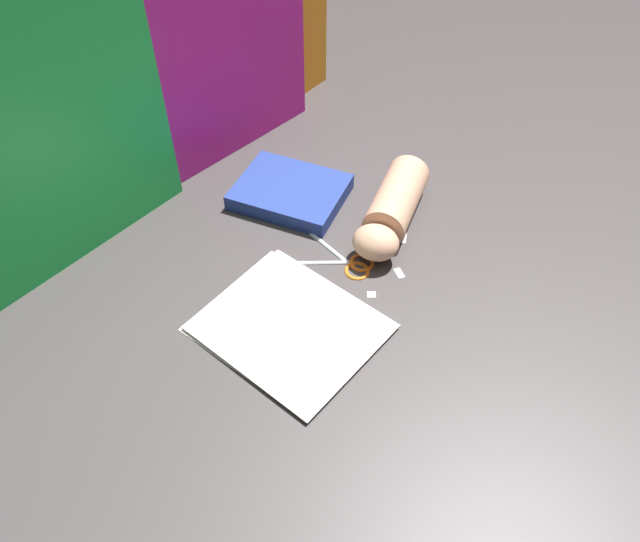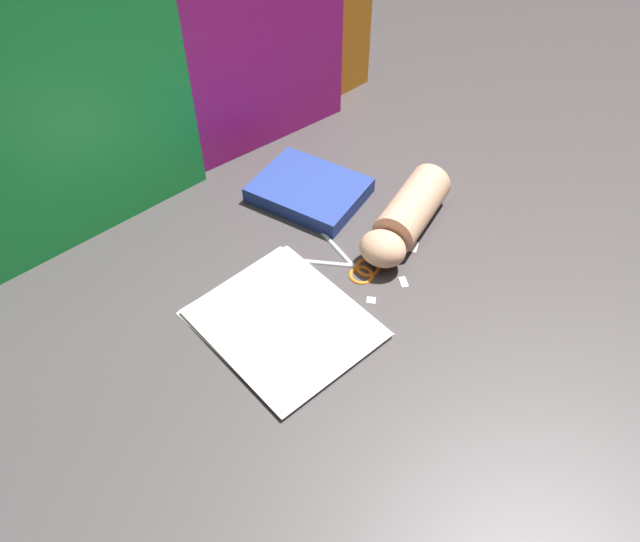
{
  "view_description": "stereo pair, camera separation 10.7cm",
  "coord_description": "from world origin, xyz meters",
  "px_view_note": "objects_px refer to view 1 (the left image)",
  "views": [
    {
      "loc": [
        -0.64,
        -0.39,
        0.85
      ],
      "look_at": [
        -0.04,
        0.03,
        0.06
      ],
      "focal_mm": 35.0,
      "sensor_mm": 36.0,
      "label": 1
    },
    {
      "loc": [
        -0.57,
        -0.47,
        0.85
      ],
      "look_at": [
        -0.04,
        0.03,
        0.06
      ],
      "focal_mm": 35.0,
      "sensor_mm": 36.0,
      "label": 2
    }
  ],
  "objects_px": {
    "paper_stack": "(290,326)",
    "scissors": "(344,260)",
    "hand_forearm": "(392,209)",
    "book_closed": "(290,192)"
  },
  "relations": [
    {
      "from": "paper_stack",
      "to": "scissors",
      "type": "xyz_separation_m",
      "value": [
        0.18,
        0.01,
        -0.0
      ]
    },
    {
      "from": "hand_forearm",
      "to": "scissors",
      "type": "bearing_deg",
      "value": 171.73
    },
    {
      "from": "book_closed",
      "to": "paper_stack",
      "type": "bearing_deg",
      "value": -143.44
    },
    {
      "from": "paper_stack",
      "to": "hand_forearm",
      "type": "distance_m",
      "value": 0.32
    },
    {
      "from": "paper_stack",
      "to": "book_closed",
      "type": "xyz_separation_m",
      "value": [
        0.27,
        0.2,
        0.01
      ]
    },
    {
      "from": "hand_forearm",
      "to": "paper_stack",
      "type": "bearing_deg",
      "value": 178.2
    },
    {
      "from": "paper_stack",
      "to": "scissors",
      "type": "bearing_deg",
      "value": 3.13
    },
    {
      "from": "book_closed",
      "to": "hand_forearm",
      "type": "distance_m",
      "value": 0.22
    },
    {
      "from": "book_closed",
      "to": "scissors",
      "type": "height_order",
      "value": "book_closed"
    },
    {
      "from": "paper_stack",
      "to": "hand_forearm",
      "type": "height_order",
      "value": "hand_forearm"
    }
  ]
}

